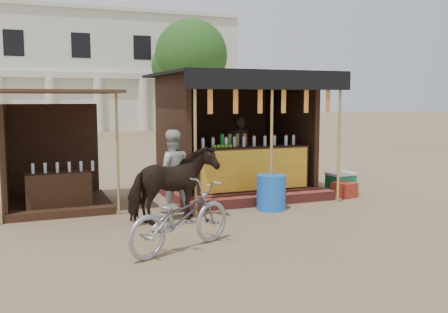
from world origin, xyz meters
TOP-DOWN VIEW (x-y plane):
  - ground at (0.00, 0.00)m, footprint 120.00×120.00m
  - main_stall at (1.01, 3.36)m, footprint 3.60×3.61m
  - secondary_stall at (-3.17, 3.24)m, footprint 2.40×2.40m
  - cow at (-1.14, 1.20)m, footprint 1.74×1.13m
  - motorbike at (-1.49, -0.44)m, footprint 1.99×1.38m
  - bystander at (-0.94, 2.00)m, footprint 0.84×0.68m
  - blue_barrel at (0.96, 1.47)m, footprint 0.77×0.77m
  - red_crate at (3.09, 2.00)m, footprint 0.54×0.55m
  - cooler at (3.41, 2.60)m, footprint 0.69×0.51m
  - background_building at (-2.00, 29.94)m, footprint 26.00×7.45m
  - tree at (5.81, 22.14)m, footprint 4.50×4.40m

SIDE VIEW (x-z plane):
  - ground at x=0.00m, z-range 0.00..0.00m
  - red_crate at x=3.09m, z-range 0.00..0.33m
  - cooler at x=3.41m, z-range 0.00..0.46m
  - blue_barrel at x=0.96m, z-range 0.00..0.70m
  - motorbike at x=-1.49m, z-range 0.00..0.99m
  - cow at x=-1.14m, z-range 0.00..1.36m
  - bystander at x=-0.94m, z-range 0.00..1.62m
  - secondary_stall at x=-3.17m, z-range -0.34..2.04m
  - main_stall at x=1.01m, z-range -0.37..2.41m
  - background_building at x=-2.00m, z-range -0.11..8.07m
  - tree at x=5.81m, z-range 1.13..8.13m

